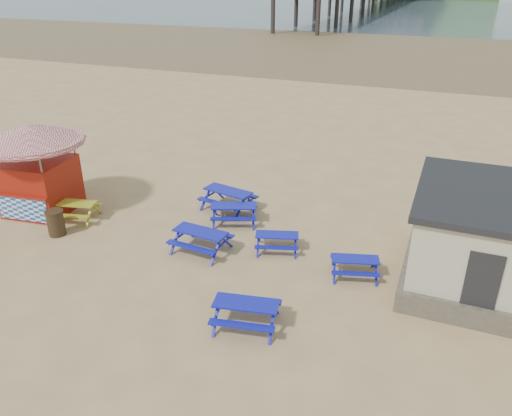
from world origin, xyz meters
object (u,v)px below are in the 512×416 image
at_px(picnic_table_blue_a, 234,214).
at_px(litter_bin, 56,223).
at_px(picnic_table_yellow, 74,211).
at_px(ice_cream_kiosk, 35,157).
at_px(picnic_table_blue_b, 228,200).

bearing_deg(picnic_table_blue_a, litter_bin, -171.12).
bearing_deg(picnic_table_yellow, ice_cream_kiosk, 158.96).
height_order(picnic_table_blue_a, picnic_table_blue_b, picnic_table_blue_b).
xyz_separation_m(picnic_table_blue_b, ice_cream_kiosk, (-7.19, -3.02, 1.95)).
bearing_deg(picnic_table_yellow, picnic_table_blue_b, 17.01).
height_order(picnic_table_blue_b, ice_cream_kiosk, ice_cream_kiosk).
xyz_separation_m(picnic_table_blue_a, picnic_table_blue_b, (-0.74, 1.06, 0.05)).
bearing_deg(litter_bin, picnic_table_blue_a, 30.78).
bearing_deg(litter_bin, picnic_table_yellow, 100.68).
relative_size(picnic_table_blue_a, picnic_table_blue_b, 0.95).
bearing_deg(litter_bin, ice_cream_kiosk, 143.20).
relative_size(picnic_table_blue_b, ice_cream_kiosk, 0.49).
distance_m(picnic_table_yellow, ice_cream_kiosk, 2.71).
distance_m(picnic_table_blue_a, picnic_table_yellow, 6.51).
distance_m(picnic_table_blue_b, litter_bin, 6.87).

